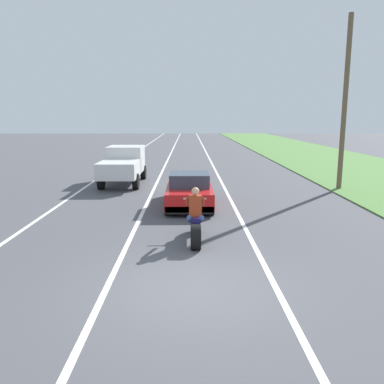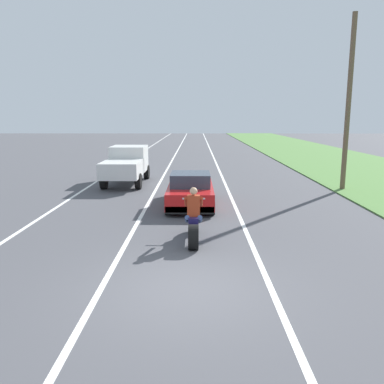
% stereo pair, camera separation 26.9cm
% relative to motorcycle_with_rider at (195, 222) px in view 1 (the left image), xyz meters
% --- Properties ---
extents(ground_plane, '(160.00, 160.00, 0.00)m').
position_rel_motorcycle_with_rider_xyz_m(ground_plane, '(-0.14, -3.11, -0.59)').
color(ground_plane, '#4C4C51').
extents(lane_stripe_left_solid, '(0.14, 120.00, 0.01)m').
position_rel_motorcycle_with_rider_xyz_m(lane_stripe_left_solid, '(-5.54, 16.89, -0.59)').
color(lane_stripe_left_solid, white).
rests_on(lane_stripe_left_solid, ground).
extents(lane_stripe_right_solid, '(0.14, 120.00, 0.01)m').
position_rel_motorcycle_with_rider_xyz_m(lane_stripe_right_solid, '(1.66, 16.89, -0.59)').
color(lane_stripe_right_solid, white).
rests_on(lane_stripe_right_solid, ground).
extents(lane_stripe_centre_dashed, '(0.14, 120.00, 0.01)m').
position_rel_motorcycle_with_rider_xyz_m(lane_stripe_centre_dashed, '(-1.94, 16.89, -0.59)').
color(lane_stripe_centre_dashed, white).
rests_on(lane_stripe_centre_dashed, ground).
extents(grass_verge_right, '(10.00, 120.00, 0.06)m').
position_rel_motorcycle_with_rider_xyz_m(grass_verge_right, '(11.78, 16.89, -0.56)').
color(grass_verge_right, '#517F3D').
rests_on(grass_verge_right, ground).
extents(motorcycle_with_rider, '(0.70, 2.21, 1.62)m').
position_rel_motorcycle_with_rider_xyz_m(motorcycle_with_rider, '(0.00, 0.00, 0.00)').
color(motorcycle_with_rider, black).
rests_on(motorcycle_with_rider, ground).
extents(sports_car_red, '(1.84, 4.30, 1.37)m').
position_rel_motorcycle_with_rider_xyz_m(sports_car_red, '(-0.16, 4.78, 0.04)').
color(sports_car_red, red).
rests_on(sports_car_red, ground).
extents(pickup_truck_left_lane_white, '(2.02, 4.80, 1.98)m').
position_rel_motorcycle_with_rider_xyz_m(pickup_truck_left_lane_white, '(-3.70, 10.06, 0.51)').
color(pickup_truck_left_lane_white, silver).
rests_on(pickup_truck_left_lane_white, ground).
extents(utility_pole_roadside, '(0.24, 0.24, 8.33)m').
position_rel_motorcycle_with_rider_xyz_m(utility_pole_roadside, '(7.38, 8.35, 3.57)').
color(utility_pole_roadside, brown).
rests_on(utility_pole_roadside, ground).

